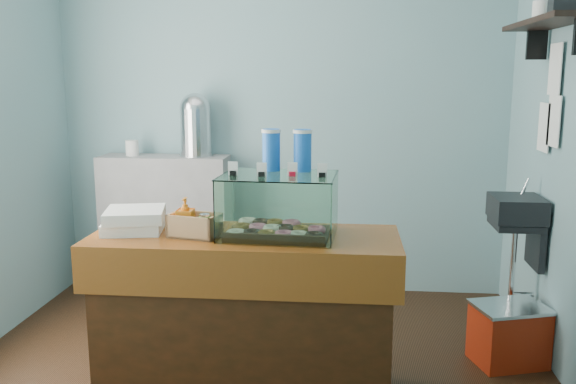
# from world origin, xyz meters

# --- Properties ---
(ground) EXTENTS (3.50, 3.50, 0.00)m
(ground) POSITION_xyz_m (0.00, 0.00, 0.00)
(ground) COLOR black
(ground) RESTS_ON ground
(room_shell) EXTENTS (3.54, 3.04, 2.82)m
(room_shell) POSITION_xyz_m (0.03, 0.01, 1.71)
(room_shell) COLOR #76A1AC
(room_shell) RESTS_ON ground
(counter) EXTENTS (1.60, 0.60, 0.90)m
(counter) POSITION_xyz_m (0.00, -0.25, 0.46)
(counter) COLOR #421E0C
(counter) RESTS_ON ground
(back_shelf) EXTENTS (1.00, 0.32, 1.10)m
(back_shelf) POSITION_xyz_m (-0.90, 1.32, 0.55)
(back_shelf) COLOR #979799
(back_shelf) RESTS_ON ground
(display_case) EXTENTS (0.60, 0.46, 0.54)m
(display_case) POSITION_xyz_m (0.18, -0.22, 1.07)
(display_case) COLOR #341A0F
(display_case) RESTS_ON counter
(condiment_crate) EXTENTS (0.28, 0.20, 0.20)m
(condiment_crate) POSITION_xyz_m (-0.26, -0.31, 0.97)
(condiment_crate) COLOR tan
(condiment_crate) RESTS_ON counter
(pastry_boxes) EXTENTS (0.36, 0.36, 0.12)m
(pastry_boxes) POSITION_xyz_m (-0.59, -0.23, 0.96)
(pastry_boxes) COLOR white
(pastry_boxes) RESTS_ON counter
(coffee_urn) EXTENTS (0.26, 0.26, 0.49)m
(coffee_urn) POSITION_xyz_m (-0.64, 1.33, 1.36)
(coffee_urn) COLOR silver
(coffee_urn) RESTS_ON back_shelf
(red_cooler) EXTENTS (0.49, 0.43, 0.37)m
(red_cooler) POSITION_xyz_m (1.51, 0.28, 0.18)
(red_cooler) COLOR #A8240D
(red_cooler) RESTS_ON ground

